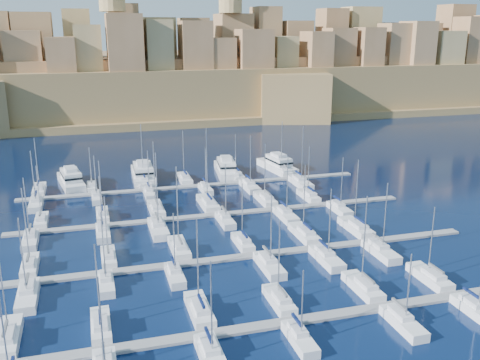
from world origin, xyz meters
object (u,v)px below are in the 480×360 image
object	(u,v)px
sailboat_4	(363,287)
motor_yacht_c	(226,168)
motor_yacht_a	(71,179)
motor_yacht_d	(278,164)
motor_yacht_b	(143,173)
sailboat_2	(200,310)
sailboat_0	(8,337)

from	to	relation	value
sailboat_4	motor_yacht_c	world-z (taller)	sailboat_4
motor_yacht_a	motor_yacht_d	xyz separation A→B (m)	(54.50, 0.04, 0.00)
motor_yacht_b	motor_yacht_d	distance (m)	36.66
sailboat_2	motor_yacht_a	size ratio (longest dim) A/B	0.88
sailboat_0	sailboat_2	xyz separation A→B (m)	(24.40, -0.03, 0.01)
sailboat_0	sailboat_4	size ratio (longest dim) A/B	0.89
sailboat_2	sailboat_4	xyz separation A→B (m)	(24.93, -0.09, 0.01)
sailboat_0	motor_yacht_a	distance (m)	69.93
sailboat_2	motor_yacht_d	distance (m)	78.77
motor_yacht_a	motor_yacht_b	world-z (taller)	same
sailboat_2	motor_yacht_a	bearing A→B (deg)	104.32
motor_yacht_d	motor_yacht_b	bearing A→B (deg)	178.59
sailboat_2	motor_yacht_d	xyz separation A→B (m)	(36.73, 69.67, 0.98)
sailboat_4	motor_yacht_a	xyz separation A→B (m)	(-42.71, 69.72, 0.97)
sailboat_2	motor_yacht_b	xyz separation A→B (m)	(0.08, 70.57, 0.98)
motor_yacht_a	motor_yacht_c	size ratio (longest dim) A/B	0.99
sailboat_4	motor_yacht_d	bearing A→B (deg)	80.40
motor_yacht_b	motor_yacht_d	size ratio (longest dim) A/B	1.09
motor_yacht_b	sailboat_0	bearing A→B (deg)	-109.14
sailboat_0	sailboat_4	xyz separation A→B (m)	(49.34, -0.12, 0.01)
sailboat_0	sailboat_4	world-z (taller)	sailboat_4
sailboat_4	motor_yacht_d	size ratio (longest dim) A/B	0.92
motor_yacht_a	motor_yacht_d	bearing A→B (deg)	0.04
motor_yacht_c	motor_yacht_d	bearing A→B (deg)	-0.39
sailboat_2	motor_yacht_c	xyz separation A→B (m)	(22.06, 69.77, 0.98)
motor_yacht_a	motor_yacht_c	distance (m)	39.83
sailboat_0	motor_yacht_d	world-z (taller)	sailboat_0
sailboat_0	motor_yacht_c	bearing A→B (deg)	56.33
sailboat_2	sailboat_4	distance (m)	24.93
sailboat_0	motor_yacht_b	size ratio (longest dim) A/B	0.75
sailboat_2	motor_yacht_b	size ratio (longest dim) A/B	0.80
motor_yacht_b	motor_yacht_c	size ratio (longest dim) A/B	1.08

